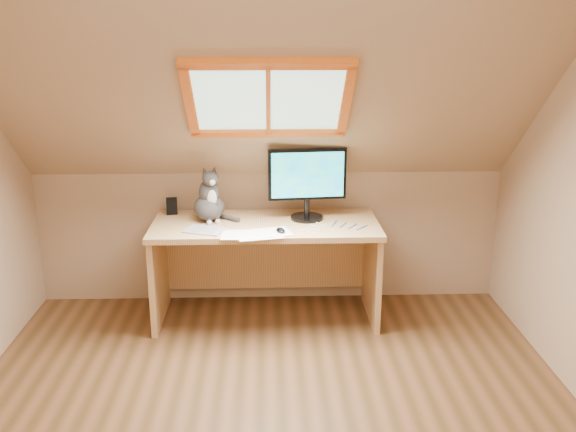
{
  "coord_description": "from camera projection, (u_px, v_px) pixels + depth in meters",
  "views": [
    {
      "loc": [
        -0.01,
        -2.93,
        2.05
      ],
      "look_at": [
        0.12,
        1.0,
        0.89
      ],
      "focal_mm": 40.0,
      "sensor_mm": 36.0,
      "label": 1
    }
  ],
  "objects": [
    {
      "name": "papers",
      "position": [
        256.0,
        234.0,
        4.25
      ],
      "size": [
        0.35,
        0.3,
        0.01
      ],
      "color": "white",
      "rests_on": "desk"
    },
    {
      "name": "desk",
      "position": [
        266.0,
        249.0,
        4.63
      ],
      "size": [
        1.59,
        0.7,
        0.73
      ],
      "color": "tan",
      "rests_on": "ground"
    },
    {
      "name": "room_shell",
      "position": [
        270.0,
        170.0,
        2.89
      ],
      "size": [
        3.52,
        3.52,
        2.41
      ],
      "color": "tan",
      "rests_on": "ground"
    },
    {
      "name": "desk_speaker",
      "position": [
        172.0,
        206.0,
        4.7
      ],
      "size": [
        0.09,
        0.09,
        0.11
      ],
      "primitive_type": "cube",
      "rotation": [
        0.0,
        0.0,
        0.14
      ],
      "color": "black",
      "rests_on": "desk"
    },
    {
      "name": "ground",
      "position": [
        272.0,
        430.0,
        3.39
      ],
      "size": [
        3.5,
        3.5,
        0.0
      ],
      "primitive_type": "plane",
      "color": "brown",
      "rests_on": "ground"
    },
    {
      "name": "graphics_tablet",
      "position": [
        205.0,
        230.0,
        4.32
      ],
      "size": [
        0.3,
        0.26,
        0.01
      ],
      "primitive_type": "cube",
      "rotation": [
        0.0,
        0.0,
        -0.34
      ],
      "color": "#B2B2B7",
      "rests_on": "desk"
    },
    {
      "name": "cables",
      "position": [
        334.0,
        226.0,
        4.4
      ],
      "size": [
        0.51,
        0.26,
        0.01
      ],
      "color": "silver",
      "rests_on": "desk"
    },
    {
      "name": "mouse",
      "position": [
        281.0,
        230.0,
        4.28
      ],
      "size": [
        0.08,
        0.11,
        0.03
      ],
      "primitive_type": "ellipsoid",
      "rotation": [
        0.0,
        0.0,
        0.26
      ],
      "color": "black",
      "rests_on": "desk"
    },
    {
      "name": "monitor",
      "position": [
        307.0,
        179.0,
        4.5
      ],
      "size": [
        0.55,
        0.23,
        0.51
      ],
      "color": "black",
      "rests_on": "desk"
    },
    {
      "name": "cat",
      "position": [
        209.0,
        201.0,
        4.52
      ],
      "size": [
        0.29,
        0.32,
        0.4
      ],
      "color": "#413B39",
      "rests_on": "desk"
    }
  ]
}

